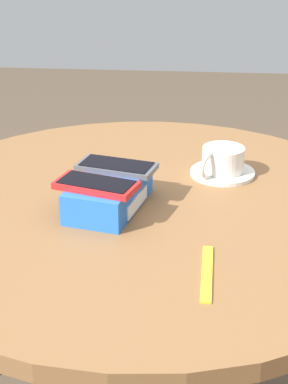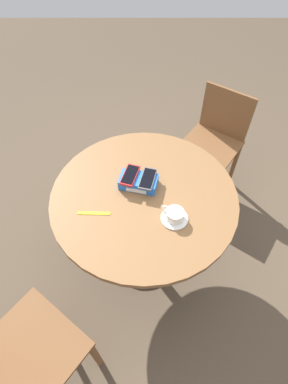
# 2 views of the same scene
# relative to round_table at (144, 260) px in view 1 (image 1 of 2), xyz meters

# --- Properties ---
(round_table) EXTENTS (0.95, 0.95, 0.73)m
(round_table) POSITION_rel_round_table_xyz_m (0.00, 0.00, 0.00)
(round_table) COLOR #2D2D2D
(round_table) RESTS_ON ground_plane
(phone_box) EXTENTS (0.21, 0.15, 0.06)m
(phone_box) POSITION_rel_round_table_xyz_m (-0.03, 0.06, 0.15)
(phone_box) COLOR blue
(phone_box) RESTS_ON round_table
(phone_red) EXTENTS (0.10, 0.15, 0.01)m
(phone_red) POSITION_rel_round_table_xyz_m (-0.07, 0.08, 0.19)
(phone_red) COLOR red
(phone_red) RESTS_ON phone_box
(phone_gray) EXTENTS (0.10, 0.16, 0.01)m
(phone_gray) POSITION_rel_round_table_xyz_m (0.02, 0.05, 0.19)
(phone_gray) COLOR #515156
(phone_gray) RESTS_ON phone_box
(saucer) EXTENTS (0.13, 0.13, 0.01)m
(saucer) POSITION_rel_round_table_xyz_m (0.14, -0.15, 0.13)
(saucer) COLOR silver
(saucer) RESTS_ON round_table
(coffee_cup) EXTENTS (0.11, 0.09, 0.06)m
(coffee_cup) POSITION_rel_round_table_xyz_m (0.14, -0.15, 0.16)
(coffee_cup) COLOR silver
(coffee_cup) RESTS_ON saucer
(lanyard_strap) EXTENTS (0.16, 0.02, 0.00)m
(lanyard_strap) POSITION_rel_round_table_xyz_m (-0.24, -0.12, 0.13)
(lanyard_strap) COLOR yellow
(lanyard_strap) RESTS_ON round_table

